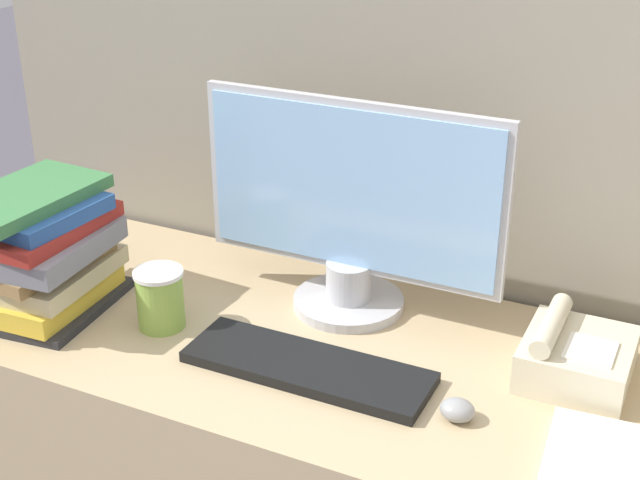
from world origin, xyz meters
The scene contains 8 objects.
cubicle_panel_rear centered at (0.00, 0.66, 0.84)m, with size 1.86×0.04×1.68m.
monitor centered at (0.01, 0.46, 0.97)m, with size 0.60×0.22×0.42m.
keyboard centered at (0.04, 0.22, 0.79)m, with size 0.44×0.14×0.02m.
mouse centered at (0.32, 0.20, 0.79)m, with size 0.06×0.05×0.04m.
coffee_cup centered at (-0.28, 0.24, 0.84)m, with size 0.09×0.09×0.12m.
book_stack centered at (-0.53, 0.20, 0.90)m, with size 0.26×0.30×0.25m.
desk_telephone centered at (0.46, 0.40, 0.82)m, with size 0.18×0.19×0.11m.
paper_pile centered at (0.58, 0.16, 0.79)m, with size 0.24×0.27×0.02m.
Camera 1 is at (0.63, -0.95, 1.65)m, focal length 50.00 mm.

